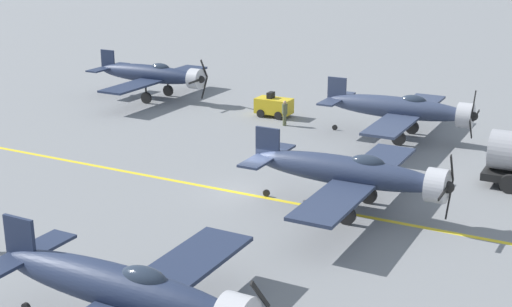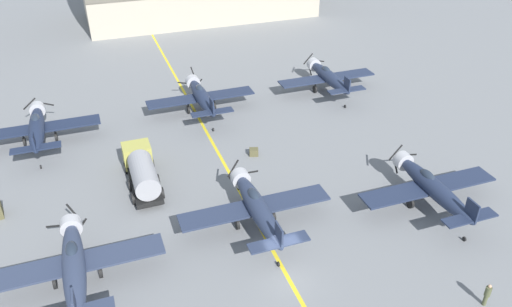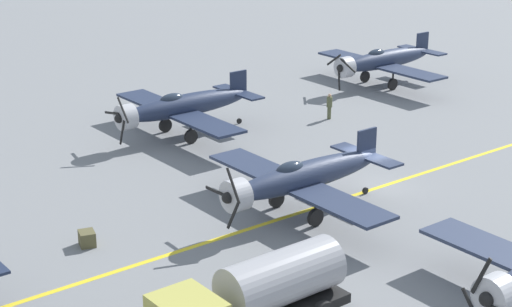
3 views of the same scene
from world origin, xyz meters
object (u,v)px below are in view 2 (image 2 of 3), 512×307
object	(u,v)px
airplane_far_center	(201,96)
ground_crew_walking	(487,294)
airplane_mid_right	(432,186)
airplane_mid_center	(257,207)
airplane_far_left	(37,127)
supply_crate_mid_lane	(254,152)
airplane_mid_left	(74,264)
fuel_tanker	(142,170)
airplane_far_right	(328,77)

from	to	relation	value
airplane_far_center	ground_crew_walking	xyz separation A→B (m)	(10.43, -33.04, -1.03)
airplane_far_center	airplane_mid_right	bearing A→B (deg)	-61.14
airplane_mid_right	airplane_mid_center	xyz separation A→B (m)	(-14.30, 2.28, -0.00)
ground_crew_walking	airplane_far_left	bearing A→B (deg)	131.01
airplane_mid_right	airplane_mid_center	bearing A→B (deg)	158.65
supply_crate_mid_lane	airplane_mid_left	bearing A→B (deg)	-144.92
airplane_far_left	airplane_far_center	world-z (taller)	airplane_far_center
airplane_mid_right	supply_crate_mid_lane	distance (m)	16.66
airplane_mid_center	supply_crate_mid_lane	distance (m)	10.84
airplane_mid_center	fuel_tanker	xyz separation A→B (m)	(-7.47, 8.84, -0.50)
airplane_far_left	supply_crate_mid_lane	size ratio (longest dim) A/B	14.23
airplane_far_left	airplane_mid_center	bearing A→B (deg)	-66.93
airplane_mid_right	airplane_far_right	distance (m)	23.27
airplane_mid_right	airplane_far_left	xyz separation A→B (m)	(-30.39, 21.49, 0.00)
airplane_far_left	airplane_far_right	size ratio (longest dim) A/B	1.00
airplane_far_left	fuel_tanker	bearing A→B (deg)	-67.15
airplane_mid_left	fuel_tanker	xyz separation A→B (m)	(6.04, 10.51, -0.50)
fuel_tanker	ground_crew_walking	distance (m)	28.37
airplane_far_center	supply_crate_mid_lane	bearing A→B (deg)	-78.36
airplane_mid_center	airplane_far_center	bearing A→B (deg)	99.75
airplane_mid_left	supply_crate_mid_lane	xyz separation A→B (m)	(16.87, 11.84, -1.66)
airplane_mid_right	airplane_far_left	bearing A→B (deg)	132.46
airplane_mid_center	airplane_far_center	xyz separation A→B (m)	(0.94, 20.67, 0.00)
airplane_mid_right	airplane_mid_center	world-z (taller)	same
airplane_mid_right	fuel_tanker	size ratio (longest dim) A/B	1.50
airplane_mid_right	airplane_far_center	xyz separation A→B (m)	(-13.36, 22.96, -0.00)
fuel_tanker	ground_crew_walking	xyz separation A→B (m)	(18.84, -21.20, -0.53)
airplane_far_center	ground_crew_walking	world-z (taller)	airplane_far_center
airplane_mid_center	supply_crate_mid_lane	bearing A→B (deg)	84.09
airplane_mid_right	ground_crew_walking	size ratio (longest dim) A/B	6.67
airplane_far_left	fuel_tanker	world-z (taller)	airplane_far_left
airplane_far_center	airplane_mid_center	bearing A→B (deg)	-93.93
airplane_far_left	ground_crew_walking	world-z (taller)	airplane_far_left
airplane_mid_right	ground_crew_walking	xyz separation A→B (m)	(-2.93, -10.08, -1.03)
airplane_mid_left	fuel_tanker	distance (m)	12.13
airplane_far_center	airplane_mid_left	bearing A→B (deg)	-124.22
airplane_mid_right	ground_crew_walking	distance (m)	10.55
airplane_mid_center	airplane_mid_left	distance (m)	13.61
fuel_tanker	ground_crew_walking	world-z (taller)	fuel_tanker
airplane_far_right	fuel_tanker	world-z (taller)	airplane_far_right
fuel_tanker	airplane_far_center	bearing A→B (deg)	54.61
airplane_mid_left	airplane_mid_right	bearing A→B (deg)	-10.15
fuel_tanker	supply_crate_mid_lane	world-z (taller)	fuel_tanker
airplane_mid_center	airplane_far_right	xyz separation A→B (m)	(16.62, 20.87, 0.00)
airplane_far_right	airplane_mid_left	size ratio (longest dim) A/B	1.00
airplane_far_left	airplane_mid_left	world-z (taller)	airplane_mid_left
airplane_far_right	ground_crew_walking	world-z (taller)	airplane_far_right
airplane_far_right	fuel_tanker	size ratio (longest dim) A/B	1.50
supply_crate_mid_lane	airplane_far_left	bearing A→B (deg)	155.09
airplane_mid_center	airplane_mid_left	xyz separation A→B (m)	(-13.51, -1.67, 0.00)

